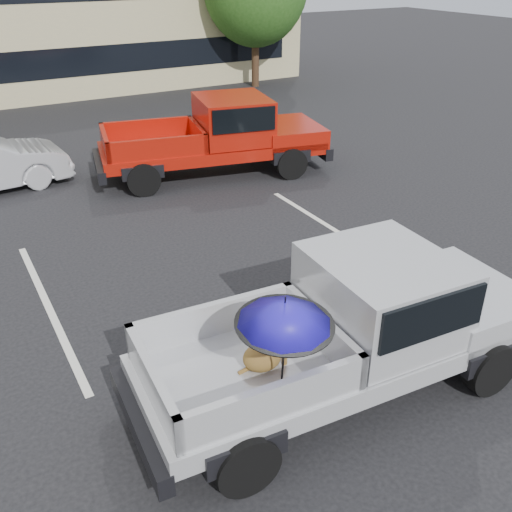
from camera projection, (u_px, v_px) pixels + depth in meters
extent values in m
plane|color=black|center=(264.00, 316.00, 9.33)|extent=(90.00, 90.00, 0.00)
cube|color=silver|center=(49.00, 308.00, 9.54)|extent=(0.12, 5.00, 0.01)
cube|color=silver|center=(337.00, 231.00, 12.18)|extent=(0.12, 5.00, 0.01)
cube|color=#C6B884|center=(60.00, 12.00, 24.89)|extent=(20.00, 8.00, 6.00)
cube|color=black|center=(89.00, 61.00, 22.54)|extent=(18.00, 0.08, 1.10)
cylinder|color=#332114|center=(255.00, 54.00, 24.90)|extent=(0.32, 0.32, 2.73)
cylinder|color=#332114|center=(129.00, 37.00, 29.68)|extent=(0.32, 0.32, 2.86)
cylinder|color=black|center=(245.00, 462.00, 6.17)|extent=(0.78, 0.32, 0.76)
cylinder|color=black|center=(186.00, 365.00, 7.62)|extent=(0.78, 0.32, 0.76)
cylinder|color=black|center=(489.00, 368.00, 7.58)|extent=(0.78, 0.32, 0.76)
cylinder|color=black|center=(400.00, 301.00, 9.04)|extent=(0.78, 0.32, 0.76)
cube|color=#B9BBBF|center=(342.00, 348.00, 7.49)|extent=(5.49, 2.24, 0.28)
cube|color=#B9BBBF|center=(459.00, 298.00, 8.18)|extent=(1.61, 2.01, 0.46)
cube|color=black|center=(492.00, 308.00, 8.65)|extent=(0.32, 1.97, 0.30)
cube|color=black|center=(139.00, 426.00, 6.49)|extent=(0.30, 1.97, 0.28)
cube|color=#B9BBBF|center=(381.00, 294.00, 7.39)|extent=(1.76, 1.94, 1.05)
cube|color=black|center=(383.00, 281.00, 7.29)|extent=(1.61, 2.03, 0.55)
cube|color=black|center=(242.00, 377.00, 6.89)|extent=(2.41, 1.97, 0.10)
cube|color=#B9BBBF|center=(214.00, 319.00, 7.44)|extent=(2.30, 0.24, 0.50)
cube|color=#B9BBBF|center=(277.00, 402.00, 6.06)|extent=(2.30, 0.24, 0.50)
cube|color=#B9BBBF|center=(152.00, 384.00, 6.32)|extent=(0.21, 1.84, 0.50)
cube|color=#B9BBBF|center=(321.00, 332.00, 7.18)|extent=(0.21, 1.84, 0.50)
ellipsoid|color=brown|center=(262.00, 357.00, 6.88)|extent=(0.51, 0.44, 0.33)
cylinder|color=brown|center=(284.00, 358.00, 6.94)|extent=(0.07, 0.07, 0.24)
cylinder|color=brown|center=(278.00, 350.00, 7.07)|extent=(0.07, 0.07, 0.24)
ellipsoid|color=brown|center=(275.00, 340.00, 6.85)|extent=(0.32, 0.29, 0.44)
cylinder|color=red|center=(277.00, 330.00, 6.80)|extent=(0.21, 0.21, 0.04)
sphere|color=brown|center=(282.00, 321.00, 6.78)|extent=(0.23, 0.23, 0.23)
cone|color=black|center=(292.00, 320.00, 6.84)|extent=(0.17, 0.12, 0.11)
cone|color=black|center=(283.00, 315.00, 6.66)|extent=(0.08, 0.08, 0.12)
cone|color=black|center=(278.00, 310.00, 6.76)|extent=(0.08, 0.08, 0.12)
cylinder|color=brown|center=(249.00, 368.00, 6.86)|extent=(0.29, 0.05, 0.10)
cylinder|color=black|center=(284.00, 354.00, 6.35)|extent=(0.02, 0.10, 1.05)
cone|color=#2116C2|center=(285.00, 314.00, 6.09)|extent=(1.10, 1.12, 0.36)
cylinder|color=black|center=(285.00, 301.00, 6.02)|extent=(0.02, 0.02, 0.10)
cylinder|color=black|center=(285.00, 324.00, 6.15)|extent=(1.10, 1.10, 0.09)
cylinder|color=black|center=(143.00, 179.00, 13.84)|extent=(0.86, 0.46, 0.81)
cylinder|color=black|center=(133.00, 155.00, 15.49)|extent=(0.86, 0.46, 0.81)
cylinder|color=black|center=(291.00, 164.00, 14.88)|extent=(0.86, 0.46, 0.81)
cylinder|color=black|center=(267.00, 143.00, 16.53)|extent=(0.86, 0.46, 0.81)
cube|color=#A21309|center=(212.00, 148.00, 15.05)|extent=(6.05, 3.19, 0.30)
cube|color=#A21309|center=(288.00, 133.00, 15.53)|extent=(1.99, 2.34, 0.49)
cube|color=black|center=(314.00, 144.00, 15.94)|extent=(0.64, 2.09, 0.32)
cube|color=black|center=(99.00, 166.00, 14.34)|extent=(0.62, 2.09, 0.30)
cube|color=#A21309|center=(233.00, 119.00, 14.87)|extent=(2.13, 2.28, 1.12)
cube|color=black|center=(233.00, 111.00, 14.77)|extent=(1.99, 2.36, 0.59)
cube|color=black|center=(153.00, 151.00, 14.60)|extent=(2.81, 2.43, 0.11)
cube|color=#A21309|center=(147.00, 129.00, 15.23)|extent=(2.42, 0.61, 0.53)
cube|color=#A21309|center=(158.00, 149.00, 13.67)|extent=(2.42, 0.61, 0.53)
cube|color=#A21309|center=(105.00, 143.00, 14.13)|extent=(0.51, 1.94, 0.53)
cube|color=#A21309|center=(198.00, 135.00, 14.77)|extent=(0.51, 1.94, 0.53)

